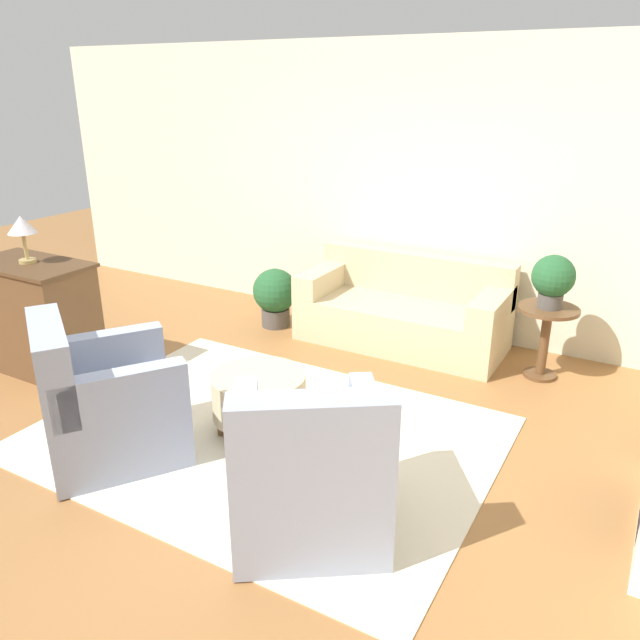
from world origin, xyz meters
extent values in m
plane|color=#996638|center=(0.00, 0.00, 0.00)|extent=(16.00, 16.00, 0.00)
cube|color=beige|center=(0.00, 2.64, 1.40)|extent=(9.15, 0.12, 2.80)
cube|color=beige|center=(0.00, 0.00, 0.01)|extent=(3.18, 2.38, 0.01)
cube|color=#C6B289|center=(0.18, 2.08, 0.21)|extent=(1.96, 0.86, 0.42)
cube|color=#C6B289|center=(0.18, 2.41, 0.63)|extent=(1.96, 0.20, 0.42)
cube|color=#C6B289|center=(-0.68, 2.06, 0.53)|extent=(0.24, 0.82, 0.23)
cube|color=#C6B289|center=(1.04, 2.06, 0.53)|extent=(0.24, 0.82, 0.23)
cube|color=brown|center=(0.18, 1.68, 0.03)|extent=(1.76, 0.05, 0.06)
cube|color=#8E99B2|center=(-0.76, -0.66, 0.23)|extent=(1.17, 1.18, 0.45)
cube|color=#8E99B2|center=(-0.95, -0.94, 0.73)|extent=(0.80, 0.63, 0.54)
cube|color=#8E99B2|center=(-0.47, -0.84, 0.61)|extent=(0.58, 0.76, 0.30)
cube|color=#8E99B2|center=(-1.04, -0.45, 0.61)|extent=(0.58, 0.76, 0.30)
cube|color=brown|center=(-0.54, -0.33, 0.04)|extent=(0.64, 0.46, 0.06)
cube|color=#8E99B2|center=(0.76, -0.66, 0.23)|extent=(1.17, 1.18, 0.45)
cube|color=#8E99B2|center=(0.95, -0.94, 0.73)|extent=(0.80, 0.63, 0.54)
cube|color=#8E99B2|center=(1.04, -0.45, 0.61)|extent=(0.58, 0.76, 0.30)
cube|color=#8E99B2|center=(0.47, -0.84, 0.61)|extent=(0.58, 0.76, 0.30)
cube|color=brown|center=(0.54, -0.33, 0.04)|extent=(0.64, 0.46, 0.06)
cylinder|color=#C6B289|center=(-0.08, 0.06, 0.29)|extent=(0.68, 0.68, 0.32)
cylinder|color=brown|center=(-0.28, -0.14, 0.07)|extent=(0.05, 0.05, 0.12)
cylinder|color=brown|center=(0.13, -0.14, 0.07)|extent=(0.05, 0.05, 0.12)
cylinder|color=brown|center=(-0.28, 0.26, 0.07)|extent=(0.05, 0.05, 0.12)
cylinder|color=brown|center=(0.13, 0.26, 0.07)|extent=(0.05, 0.05, 0.12)
cylinder|color=brown|center=(1.53, 2.01, 0.62)|extent=(0.50, 0.50, 0.03)
cylinder|color=brown|center=(1.53, 2.01, 0.30)|extent=(0.08, 0.08, 0.61)
cylinder|color=brown|center=(1.53, 2.01, 0.01)|extent=(0.28, 0.28, 0.03)
cube|color=brown|center=(-2.36, -0.01, 0.49)|extent=(1.03, 0.54, 0.98)
cube|color=#4E341E|center=(-2.36, -0.01, 0.96)|extent=(1.07, 0.58, 0.03)
cylinder|color=#4C4742|center=(1.53, 2.01, 0.70)|extent=(0.20, 0.20, 0.13)
sphere|color=#23562D|center=(1.53, 2.01, 0.91)|extent=(0.35, 0.35, 0.35)
cylinder|color=#4C4742|center=(-1.14, 1.88, 0.10)|extent=(0.29, 0.29, 0.19)
sphere|color=#23562D|center=(-1.14, 1.88, 0.38)|extent=(0.46, 0.46, 0.46)
cylinder|color=tan|center=(-2.36, -0.01, 0.99)|extent=(0.14, 0.14, 0.03)
cylinder|color=tan|center=(-2.36, -0.01, 1.12)|extent=(0.03, 0.03, 0.22)
cone|color=silver|center=(-2.36, -0.01, 1.30)|extent=(0.23, 0.23, 0.14)
camera|label=1|loc=(2.28, -3.20, 2.41)|focal=35.00mm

